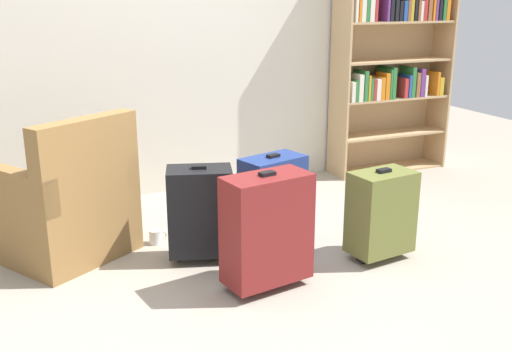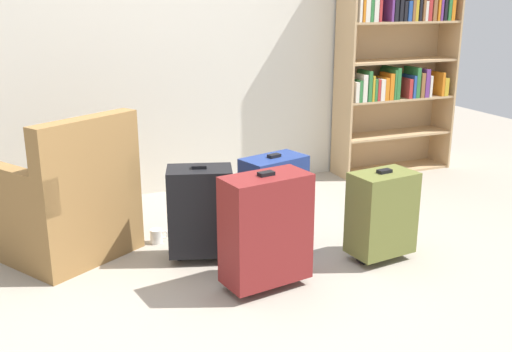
% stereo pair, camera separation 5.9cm
% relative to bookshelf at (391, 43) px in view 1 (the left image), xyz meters
% --- Properties ---
extents(ground_plane, '(10.02, 10.02, 0.00)m').
position_rel_bookshelf_xyz_m(ground_plane, '(-2.11, -1.73, -1.16)').
color(ground_plane, '#9E9384').
extents(back_wall, '(5.72, 0.10, 2.60)m').
position_rel_bookshelf_xyz_m(back_wall, '(-2.11, 0.21, 0.14)').
color(back_wall, beige).
rests_on(back_wall, ground).
extents(bookshelf, '(1.11, 0.32, 2.00)m').
position_rel_bookshelf_xyz_m(bookshelf, '(0.00, 0.00, 0.00)').
color(bookshelf, tan).
rests_on(bookshelf, ground).
extents(armchair, '(0.96, 0.96, 0.90)m').
position_rel_bookshelf_xyz_m(armchair, '(-2.96, -0.81, -0.84)').
color(armchair, olive).
rests_on(armchair, ground).
extents(mug, '(0.12, 0.08, 0.10)m').
position_rel_bookshelf_xyz_m(mug, '(-2.41, -0.87, -1.11)').
color(mug, white).
rests_on(mug, ground).
extents(suitcase_dark_red, '(0.51, 0.31, 0.67)m').
position_rel_bookshelf_xyz_m(suitcase_dark_red, '(-2.00, -1.72, -0.81)').
color(suitcase_dark_red, maroon).
rests_on(suitcase_dark_red, ground).
extents(suitcase_navy_blue, '(0.46, 0.33, 0.60)m').
position_rel_bookshelf_xyz_m(suitcase_navy_blue, '(-1.69, -1.14, -0.85)').
color(suitcase_navy_blue, navy).
rests_on(suitcase_navy_blue, ground).
extents(suitcase_black, '(0.44, 0.35, 0.60)m').
position_rel_bookshelf_xyz_m(suitcase_black, '(-2.21, -1.22, -0.84)').
color(suitcase_black, black).
rests_on(suitcase_black, ground).
extents(suitcase_olive, '(0.41, 0.28, 0.58)m').
position_rel_bookshelf_xyz_m(suitcase_olive, '(-1.20, -1.65, -0.86)').
color(suitcase_olive, brown).
rests_on(suitcase_olive, ground).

